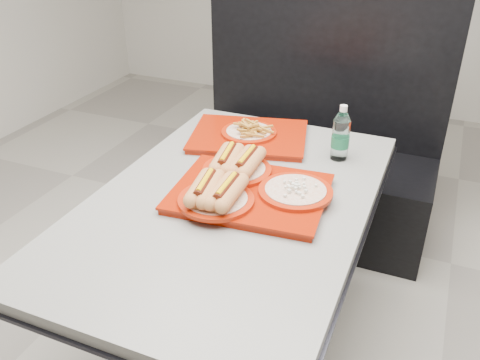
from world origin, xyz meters
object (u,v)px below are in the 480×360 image
at_px(diner_table, 232,236).
at_px(tray_far, 249,134).
at_px(water_bottle, 341,136).
at_px(tray_near, 244,185).
at_px(booth_bench, 312,156).

bearing_deg(diner_table, tray_far, 104.90).
relative_size(diner_table, water_bottle, 6.49).
relative_size(diner_table, tray_near, 2.61).
relative_size(tray_far, water_bottle, 2.50).
distance_m(tray_near, water_bottle, 0.47).
bearing_deg(diner_table, tray_near, 33.21).
bearing_deg(booth_bench, diner_table, -90.00).
distance_m(diner_table, tray_far, 0.51).
xyz_separation_m(diner_table, booth_bench, (0.00, 1.09, -0.18)).
xyz_separation_m(tray_near, tray_far, (-0.16, 0.43, -0.01)).
xyz_separation_m(booth_bench, tray_near, (0.04, -1.07, 0.39)).
height_order(booth_bench, water_bottle, booth_bench).
distance_m(booth_bench, tray_far, 0.75).
relative_size(booth_bench, water_bottle, 6.17).
bearing_deg(diner_table, booth_bench, 90.00).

